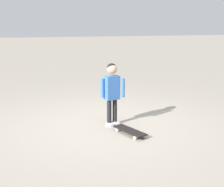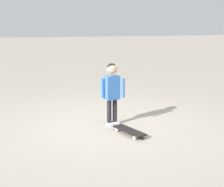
{
  "view_description": "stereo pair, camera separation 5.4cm",
  "coord_description": "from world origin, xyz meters",
  "views": [
    {
      "loc": [
        0.98,
        5.31,
        1.82
      ],
      "look_at": [
        -0.16,
        -0.06,
        0.55
      ],
      "focal_mm": 53.83,
      "sensor_mm": 36.0,
      "label": 1
    },
    {
      "loc": [
        0.93,
        5.32,
        1.82
      ],
      "look_at": [
        -0.16,
        -0.06,
        0.55
      ],
      "focal_mm": 53.83,
      "sensor_mm": 36.0,
      "label": 2
    }
  ],
  "objects": [
    {
      "name": "ground_plane",
      "position": [
        0.0,
        0.0,
        0.0
      ],
      "size": [
        50.0,
        50.0,
        0.0
      ],
      "primitive_type": "plane",
      "color": "#9E9384"
    },
    {
      "name": "child_person",
      "position": [
        -0.16,
        -0.06,
        0.66
      ],
      "size": [
        0.4,
        0.23,
        1.06
      ],
      "color": "black",
      "rests_on": "ground"
    },
    {
      "name": "skateboard",
      "position": [
        -0.33,
        0.47,
        0.06
      ],
      "size": [
        0.44,
        0.66,
        0.07
      ],
      "color": "black",
      "rests_on": "ground"
    }
  ]
}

